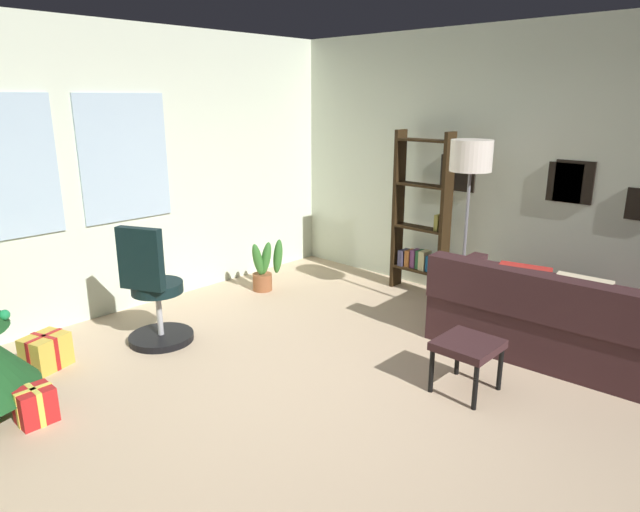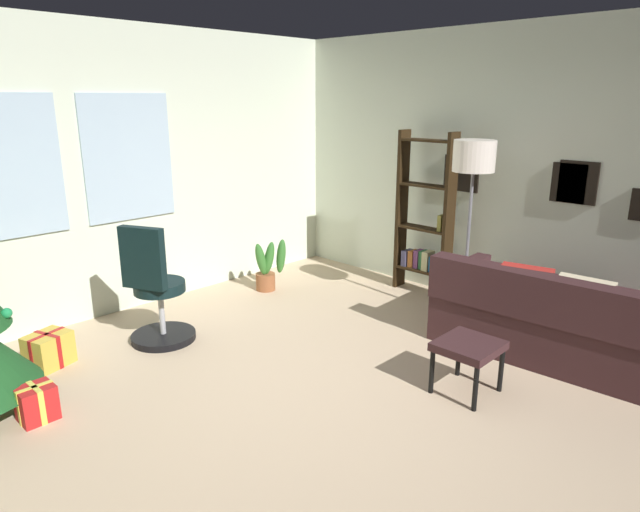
% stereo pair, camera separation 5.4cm
% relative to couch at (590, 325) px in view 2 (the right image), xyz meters
% --- Properties ---
extents(ground_plane, '(5.45, 5.51, 0.10)m').
position_rel_couch_xyz_m(ground_plane, '(-2.14, 1.00, -0.32)').
color(ground_plane, beige).
extents(wall_back_with_windows, '(5.45, 0.12, 2.76)m').
position_rel_couch_xyz_m(wall_back_with_windows, '(-2.16, 3.80, 1.11)').
color(wall_back_with_windows, silver).
rests_on(wall_back_with_windows, ground_plane).
extents(wall_right_with_frames, '(0.12, 5.51, 2.76)m').
position_rel_couch_xyz_m(wall_right_with_frames, '(0.63, 1.00, 1.11)').
color(wall_right_with_frames, silver).
rests_on(wall_right_with_frames, ground_plane).
extents(couch, '(1.82, 2.14, 0.79)m').
position_rel_couch_xyz_m(couch, '(0.00, 0.00, 0.00)').
color(couch, '#392022').
rests_on(couch, ground_plane).
extents(footstool, '(0.43, 0.41, 0.39)m').
position_rel_couch_xyz_m(footstool, '(-1.24, 0.42, 0.06)').
color(footstool, '#392022').
rests_on(footstool, ground_plane).
extents(gift_box_red, '(0.23, 0.21, 0.25)m').
position_rel_couch_xyz_m(gift_box_red, '(-3.56, 2.29, -0.15)').
color(gift_box_red, red).
rests_on(gift_box_red, ground_plane).
extents(gift_box_gold, '(0.38, 0.34, 0.28)m').
position_rel_couch_xyz_m(gift_box_gold, '(-3.20, 3.04, -0.14)').
color(gift_box_gold, gold).
rests_on(gift_box_gold, ground_plane).
extents(office_chair, '(0.57, 0.56, 1.07)m').
position_rel_couch_xyz_m(office_chair, '(-2.36, 2.79, 0.15)').
color(office_chair, black).
rests_on(office_chair, ground_plane).
extents(bookshelf, '(0.18, 0.64, 1.75)m').
position_rel_couch_xyz_m(bookshelf, '(0.37, 1.90, 0.49)').
color(bookshelf, black).
rests_on(bookshelf, ground_plane).
extents(floor_lamp, '(0.38, 0.38, 1.72)m').
position_rel_couch_xyz_m(floor_lamp, '(-0.05, 1.14, 1.19)').
color(floor_lamp, slate).
rests_on(floor_lamp, ground_plane).
extents(potted_plant, '(0.41, 0.29, 0.58)m').
position_rel_couch_xyz_m(potted_plant, '(-0.78, 3.15, -0.02)').
color(potted_plant, brown).
rests_on(potted_plant, ground_plane).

